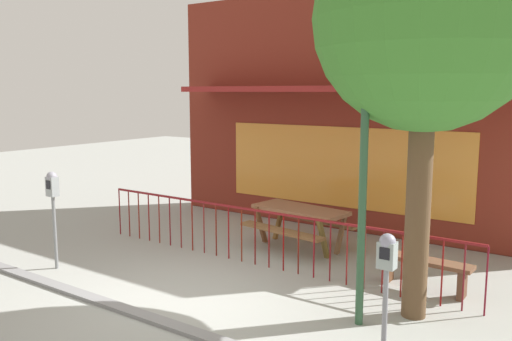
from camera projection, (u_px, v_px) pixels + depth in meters
The scene contains 10 objects.
ground at pixel (188, 301), 7.48m from camera, with size 40.00×40.00×0.00m, color #999B96.
pub_storefront at pixel (346, 111), 11.21m from camera, with size 8.45×1.51×5.06m.
patio_fence_front at pixel (262, 228), 8.90m from camera, with size 7.12×0.04×0.97m.
picnic_table_left at pixel (300, 216), 9.94m from camera, with size 1.97×1.60×0.79m.
patio_bench at pixel (424, 267), 7.87m from camera, with size 1.42×0.40×0.48m.
parking_meter_near at pixel (387, 266), 5.43m from camera, with size 0.18×0.17×1.50m.
parking_meter_far at pixel (53, 194), 8.69m from camera, with size 0.18×0.17×1.64m.
street_tree at pixel (427, 21), 6.44m from camera, with size 2.79×2.79×5.21m.
street_lamp at pixel (365, 114), 6.36m from camera, with size 0.28×0.28×4.12m.
curb_edge at pixel (149, 320), 6.87m from camera, with size 11.83×0.20×0.11m, color gray.
Camera 1 is at (4.84, -5.31, 2.94)m, focal length 37.17 mm.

